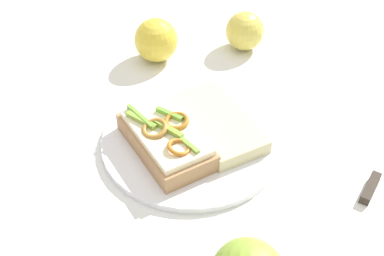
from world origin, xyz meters
TOP-DOWN VIEW (x-y plane):
  - ground_plane at (0.00, 0.00)m, footprint 2.00×2.00m
  - plate at (0.00, 0.00)m, footprint 0.26×0.26m
  - sandwich at (0.02, -0.04)m, footprint 0.17×0.14m
  - bread_slice_side at (-0.02, 0.04)m, footprint 0.18×0.14m
  - apple_0 at (-0.25, 0.12)m, footprint 0.10×0.10m
  - apple_2 at (-0.23, -0.05)m, footprint 0.11×0.11m
  - knife at (0.10, 0.24)m, footprint 0.11×0.09m

SIDE VIEW (x-z plane):
  - ground_plane at x=0.00m, z-range 0.00..0.00m
  - knife at x=0.10m, z-range 0.00..0.01m
  - plate at x=0.00m, z-range 0.00..0.01m
  - bread_slice_side at x=-0.02m, z-range 0.01..0.03m
  - sandwich at x=0.02m, z-range 0.01..0.05m
  - apple_0 at x=-0.25m, z-range 0.00..0.07m
  - apple_2 at x=-0.23m, z-range 0.00..0.08m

